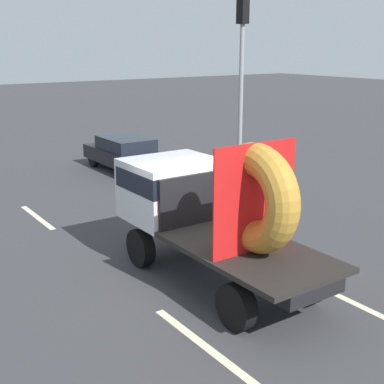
# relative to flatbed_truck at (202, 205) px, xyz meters

# --- Properties ---
(ground_plane) EXTENTS (120.00, 120.00, 0.00)m
(ground_plane) POSITION_rel_flatbed_truck_xyz_m (-0.18, -0.12, -1.55)
(ground_plane) COLOR #38383A
(flatbed_truck) EXTENTS (2.02, 5.31, 3.13)m
(flatbed_truck) POSITION_rel_flatbed_truck_xyz_m (0.00, 0.00, 0.00)
(flatbed_truck) COLOR black
(flatbed_truck) RESTS_ON ground_plane
(distant_sedan) EXTENTS (1.74, 4.07, 1.33)m
(distant_sedan) POSITION_rel_flatbed_truck_xyz_m (3.25, 9.67, -0.84)
(distant_sedan) COLOR black
(distant_sedan) RESTS_ON ground_plane
(traffic_light) EXTENTS (0.42, 0.36, 6.39)m
(traffic_light) POSITION_rel_flatbed_truck_xyz_m (6.16, 6.19, 2.57)
(traffic_light) COLOR gray
(traffic_light) RESTS_ON ground_plane
(lane_dash_left_near) EXTENTS (0.16, 2.99, 0.01)m
(lane_dash_left_near) POSITION_rel_flatbed_truck_xyz_m (-1.62, -2.40, -1.55)
(lane_dash_left_near) COLOR beige
(lane_dash_left_near) RESTS_ON ground_plane
(lane_dash_left_far) EXTENTS (0.16, 2.55, 0.01)m
(lane_dash_left_far) POSITION_rel_flatbed_truck_xyz_m (-1.62, 5.86, -1.55)
(lane_dash_left_far) COLOR beige
(lane_dash_left_far) RESTS_ON ground_plane
(lane_dash_right_near) EXTENTS (0.16, 2.69, 0.01)m
(lane_dash_right_near) POSITION_rel_flatbed_truck_xyz_m (1.62, -2.31, -1.55)
(lane_dash_right_near) COLOR beige
(lane_dash_right_near) RESTS_ON ground_plane
(lane_dash_right_far) EXTENTS (0.16, 2.58, 0.01)m
(lane_dash_right_far) POSITION_rel_flatbed_truck_xyz_m (1.62, 5.18, -1.55)
(lane_dash_right_far) COLOR beige
(lane_dash_right_far) RESTS_ON ground_plane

